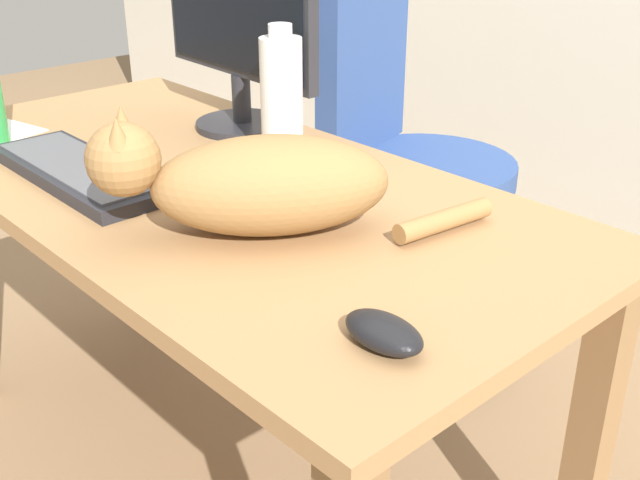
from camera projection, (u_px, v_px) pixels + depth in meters
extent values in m
plane|color=#846647|center=(227.00, 478.00, 1.72)|extent=(8.00, 8.00, 0.00)
cube|color=#9E7247|center=(208.00, 186.00, 1.42)|extent=(1.44, 0.69, 0.03)
cube|color=olive|center=(163.00, 215.00, 2.18)|extent=(0.06, 0.06, 0.67)
cube|color=olive|center=(589.00, 446.00, 1.31)|extent=(0.06, 0.06, 0.67)
cylinder|color=black|center=(416.00, 345.00, 2.16)|extent=(0.48, 0.48, 0.04)
cylinder|color=black|center=(421.00, 272.00, 2.06)|extent=(0.06, 0.06, 0.50)
cylinder|color=navy|center=(427.00, 172.00, 1.94)|extent=(0.44, 0.44, 0.06)
cube|color=navy|center=(363.00, 70.00, 1.93)|extent=(0.15, 0.36, 0.40)
cylinder|color=#232328|center=(243.00, 124.00, 1.69)|extent=(0.20, 0.20, 0.01)
cylinder|color=#232328|center=(241.00, 98.00, 1.67)|extent=(0.04, 0.04, 0.10)
cube|color=#232328|center=(237.00, 1.00, 1.58)|extent=(0.48, 0.04, 0.30)
cube|color=black|center=(231.00, 2.00, 1.57)|extent=(0.45, 0.02, 0.27)
cube|color=#232328|center=(80.00, 172.00, 1.41)|extent=(0.44, 0.15, 0.02)
cube|color=#515156|center=(79.00, 165.00, 1.40)|extent=(0.40, 0.12, 0.00)
ellipsoid|color=olive|center=(271.00, 185.00, 1.18)|extent=(0.36, 0.40, 0.15)
sphere|color=olive|center=(123.00, 159.00, 1.13)|extent=(0.11, 0.11, 0.11)
cone|color=olive|center=(117.00, 133.00, 1.09)|extent=(0.04, 0.04, 0.04)
cone|color=olive|center=(122.00, 120.00, 1.14)|extent=(0.04, 0.04, 0.04)
cylinder|color=olive|center=(443.00, 220.00, 1.20)|extent=(0.05, 0.18, 0.03)
ellipsoid|color=black|center=(384.00, 332.00, 0.91)|extent=(0.11, 0.06, 0.04)
cylinder|color=silver|center=(282.00, 102.00, 1.44)|extent=(0.08, 0.08, 0.23)
cylinder|color=silver|center=(280.00, 31.00, 1.39)|extent=(0.04, 0.04, 0.02)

